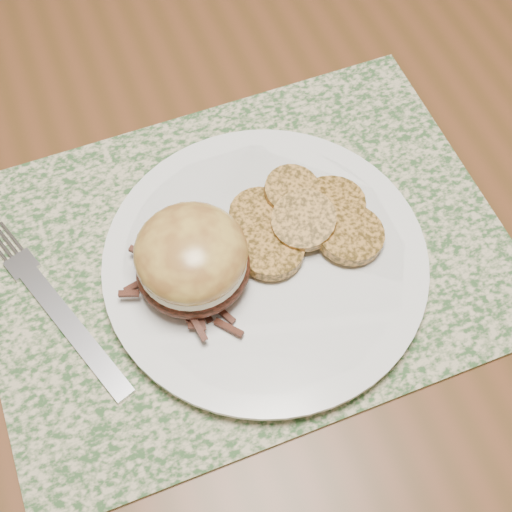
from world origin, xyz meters
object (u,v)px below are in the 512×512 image
(dining_table, at_px, (267,258))
(dinner_plate, at_px, (265,263))
(pork_sandwich, at_px, (192,259))
(fork, at_px, (55,306))

(dining_table, relative_size, dinner_plate, 5.77)
(dining_table, relative_size, pork_sandwich, 14.19)
(dinner_plate, bearing_deg, pork_sandwich, 177.24)
(dining_table, xyz_separation_m, dinner_plate, (-0.02, -0.05, 0.09))
(dinner_plate, relative_size, pork_sandwich, 2.46)
(dining_table, height_order, pork_sandwich, pork_sandwich)
(pork_sandwich, relative_size, fork, 0.53)
(pork_sandwich, bearing_deg, fork, 176.61)
(dinner_plate, bearing_deg, fork, 170.97)
(pork_sandwich, height_order, fork, pork_sandwich)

